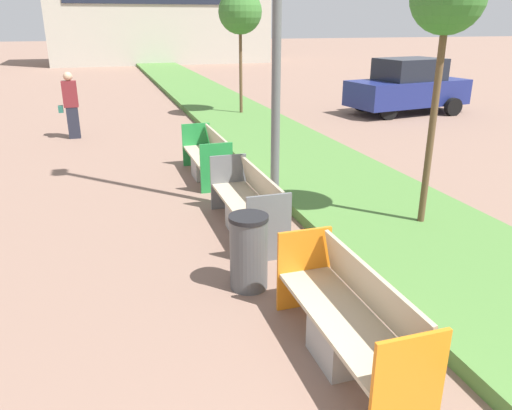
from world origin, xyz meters
TOP-DOWN VIEW (x-y plane):
  - planter_grass_strip at (3.20, 12.00)m, footprint 2.80×120.00m
  - building_backdrop at (4.00, 40.91)m, footprint 16.00×5.78m
  - bench_orange_frame at (0.94, 3.78)m, footprint 0.65×2.06m
  - bench_grey_frame at (0.94, 7.06)m, footprint 0.65×2.18m
  - bench_green_frame at (0.94, 10.01)m, footprint 0.65×2.02m
  - litter_bin at (0.44, 5.39)m, footprint 0.47×0.47m
  - sapling_tree_near at (3.44, 6.23)m, footprint 1.00×1.00m
  - sapling_tree_far at (3.44, 16.31)m, footprint 1.37×1.37m
  - pedestrian_walking at (-1.80, 14.72)m, footprint 0.53×0.24m
  - parked_car_distant at (9.19, 15.42)m, footprint 4.41×2.35m

SIDE VIEW (x-z plane):
  - planter_grass_strip at x=3.20m, z-range 0.00..0.18m
  - bench_green_frame at x=0.94m, z-range -0.10..0.84m
  - bench_orange_frame at x=0.94m, z-range -0.10..0.84m
  - bench_grey_frame at x=0.94m, z-range -0.10..0.84m
  - litter_bin at x=0.44m, z-range 0.00..0.93m
  - parked_car_distant at x=9.19m, z-range -0.02..1.84m
  - pedestrian_walking at x=-1.80m, z-range 0.02..1.81m
  - sapling_tree_far at x=3.44m, z-range 1.30..5.30m
  - sapling_tree_near at x=3.44m, z-range 1.38..5.24m
  - building_backdrop at x=4.00m, z-range 0.00..8.62m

